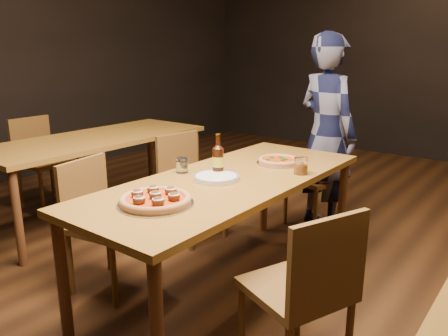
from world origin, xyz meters
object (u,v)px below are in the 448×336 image
Objects in this scene: pizza_margherita at (279,161)px; beer_bottle at (218,160)px; chair_main_nw at (109,224)px; diner at (327,134)px; chair_main_sw at (193,186)px; water_glass at (182,165)px; chair_main_e at (296,287)px; amber_glass at (301,166)px; table_left at (97,145)px; chair_nbr_left at (45,161)px; pizza_meatball at (156,199)px; chair_end at (315,178)px; table_main at (229,189)px; plate_stack at (216,177)px.

pizza_margherita is 1.20× the size of beer_bottle.
beer_bottle is at bearing -59.85° from chair_main_nw.
diner reaches higher than beer_bottle.
diner reaches higher than chair_main_sw.
water_glass is at bearing -135.54° from chair_main_sw.
chair_main_e reaches higher than amber_glass.
table_left is at bearing 45.12° from chair_main_nw.
chair_main_e is 3.09m from chair_nbr_left.
chair_main_nw is at bearing 165.22° from pizza_meatball.
pizza_meatball is 1.54× the size of beer_bottle.
table_left is 1.77m from pizza_margherita.
pizza_margherita is at bearing 149.88° from amber_glass.
chair_main_nw is 0.99× the size of chair_main_e.
chair_end is at bearing 110.44° from amber_glass.
water_glass is (0.42, -0.57, 0.36)m from chair_main_sw.
chair_main_e is (2.38, -0.69, -0.24)m from table_left.
diner is (0.72, 0.86, 0.38)m from chair_main_sw.
chair_main_sw is at bearing 126.52° from water_glass.
diner reaches higher than table_main.
chair_main_e is at bearing -23.58° from plate_stack.
chair_end is at bearing 88.55° from beer_bottle.
pizza_margherita is 0.18× the size of diner.
chair_main_e is 1.09m from water_glass.
beer_bottle is at bearing 122.84° from plate_stack.
chair_end reaches higher than water_glass.
chair_end is at bearing 91.14° from plate_stack.
plate_stack is at bearing -99.71° from pizza_margherita.
beer_bottle is 2.64× the size of water_glass.
plate_stack is at bearing -12.85° from table_left.
chair_nbr_left reaches higher than table_main.
chair_main_sw reaches higher than table_left.
chair_main_nw is at bearing -165.56° from chair_main_sw.
plate_stack is (-0.03, -0.08, 0.08)m from table_main.
table_left is 1.46m from water_glass.
chair_main_e reaches higher than chair_end.
amber_glass is at bearing -89.83° from chair_main_sw.
diner is (-0.30, 1.00, 0.01)m from amber_glass.
chair_nbr_left is at bearing 176.17° from beer_bottle.
beer_bottle is 0.51m from amber_glass.
amber_glass is 1.04m from diner.
chair_main_sw is 0.54× the size of diner.
pizza_meatball is 0.52m from plate_stack.
chair_main_e is at bearing -113.85° from chair_main_sw.
chair_main_sw is at bearing -112.34° from chair_end.
pizza_margherita is at bearing 71.42° from beer_bottle.
pizza_margherita is 2.84× the size of amber_glass.
water_glass is at bearing -15.56° from table_left.
table_main is 7.46× the size of plate_stack.
chair_main_nw is 8.37× the size of amber_glass.
chair_main_nw is 1.30m from chair_main_e.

